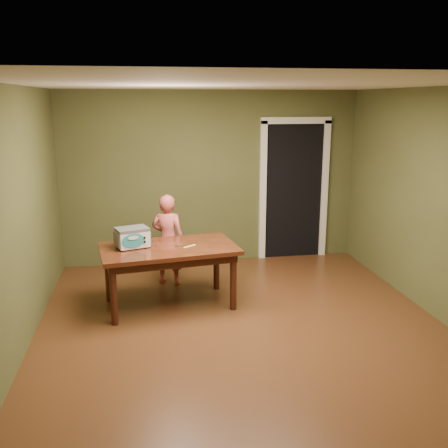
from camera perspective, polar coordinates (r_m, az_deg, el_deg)
The scene contains 8 objects.
floor at distance 5.61m, azimuth 2.24°, elevation -11.92°, with size 5.00×5.00×0.00m, color #4F2B16.
room_shell at distance 5.10m, azimuth 2.43°, elevation 5.60°, with size 4.52×5.02×2.61m.
doorway at distance 8.19m, azimuth 7.34°, elevation 4.07°, with size 1.10×0.66×2.25m.
dining_table at distance 6.02m, azimuth -6.33°, elevation -3.49°, with size 1.71×1.12×0.75m.
toy_oven at distance 5.99m, azimuth -10.44°, elevation -1.45°, with size 0.44×0.36×0.24m.
baking_pan at distance 6.00m, azimuth -5.17°, elevation -2.41°, with size 0.10×0.10×0.02m.
spatula at distance 5.97m, azimuth -3.95°, elevation -2.55°, with size 0.18×0.03×0.01m, color #FFF46E.
child at distance 6.75m, azimuth -6.40°, elevation -1.80°, with size 0.45×0.30×1.24m, color #C95453.
Camera 1 is at (-1.04, -4.94, 2.45)m, focal length 40.00 mm.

